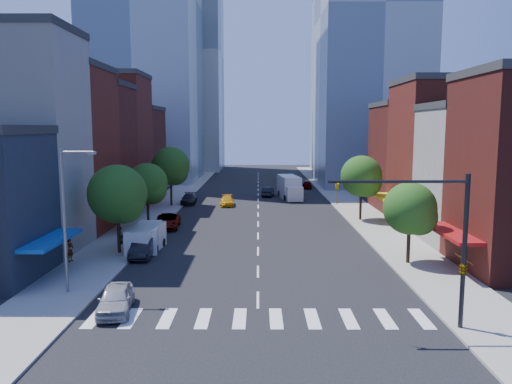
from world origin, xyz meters
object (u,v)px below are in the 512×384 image
at_px(pedestrian_near, 70,250).
at_px(cargo_van_near, 146,239).
at_px(parked_car_rear, 189,199).
at_px(cargo_van_far, 148,237).
at_px(box_truck, 290,188).
at_px(taxi, 227,201).
at_px(parked_car_second, 143,248).
at_px(traffic_car_far, 307,185).
at_px(traffic_car_oncoming, 268,192).
at_px(parked_car_front, 116,299).
at_px(parked_car_third, 167,221).
at_px(pedestrian_far, 120,236).

bearing_deg(pedestrian_near, cargo_van_near, -43.58).
distance_m(parked_car_rear, cargo_van_far, 25.55).
bearing_deg(cargo_van_near, box_truck, 72.37).
height_order(parked_car_rear, taxi, parked_car_rear).
relative_size(parked_car_second, cargo_van_far, 0.91).
bearing_deg(traffic_car_far, taxi, 59.21).
height_order(parked_car_second, traffic_car_far, parked_car_second).
relative_size(parked_car_second, box_truck, 0.55).
bearing_deg(traffic_car_oncoming, pedestrian_near, 74.37).
height_order(taxi, pedestrian_near, pedestrian_near).
bearing_deg(parked_car_second, cargo_van_near, 92.23).
relative_size(parked_car_rear, cargo_van_near, 0.91).
distance_m(taxi, traffic_car_oncoming, 10.84).
bearing_deg(parked_car_front, parked_car_rear, 84.21).
distance_m(cargo_van_near, traffic_car_far, 47.35).
bearing_deg(parked_car_second, traffic_car_far, 65.72).
bearing_deg(taxi, cargo_van_far, -105.49).
bearing_deg(parked_car_third, box_truck, 53.56).
bearing_deg(traffic_car_far, parked_car_third, 65.14).
bearing_deg(traffic_car_oncoming, pedestrian_far, 74.18).
xyz_separation_m(cargo_van_far, box_truck, (14.14, 31.04, 0.52)).
distance_m(parked_car_rear, traffic_car_oncoming, 13.50).
distance_m(parked_car_rear, box_truck, 15.21).
height_order(parked_car_rear, cargo_van_far, cargo_van_far).
bearing_deg(parked_car_second, parked_car_third, 87.76).
relative_size(parked_car_rear, traffic_car_oncoming, 1.10).
relative_size(parked_car_front, cargo_van_far, 0.88).
height_order(parked_car_front, traffic_car_far, parked_car_front).
bearing_deg(box_truck, traffic_car_far, 64.94).
bearing_deg(cargo_van_far, cargo_van_near, -97.22).
bearing_deg(parked_car_second, cargo_van_far, 90.06).
relative_size(parked_car_rear, cargo_van_far, 0.94).
distance_m(parked_car_third, taxi, 16.06).
distance_m(cargo_van_far, pedestrian_far, 2.98).
bearing_deg(cargo_van_far, pedestrian_near, -143.21).
xyz_separation_m(parked_car_rear, traffic_car_oncoming, (11.00, 7.82, 0.02)).
relative_size(taxi, pedestrian_near, 2.47).
xyz_separation_m(cargo_van_near, traffic_car_oncoming, (11.02, 34.13, -0.35)).
bearing_deg(pedestrian_near, cargo_van_far, -38.56).
height_order(box_truck, pedestrian_far, box_truck).
distance_m(cargo_van_near, traffic_car_oncoming, 35.87).
bearing_deg(parked_car_front, cargo_van_far, 87.63).
distance_m(cargo_van_near, cargo_van_far, 0.76).
bearing_deg(pedestrian_near, parked_car_third, -10.84).
bearing_deg(cargo_van_near, traffic_car_far, 74.12).
bearing_deg(parked_car_rear, cargo_van_far, -91.72).
bearing_deg(box_truck, pedestrian_far, -127.09).
xyz_separation_m(parked_car_third, cargo_van_far, (0.01, -8.99, 0.30)).
height_order(parked_car_second, pedestrian_far, pedestrian_far).
distance_m(parked_car_rear, taxi, 5.50).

